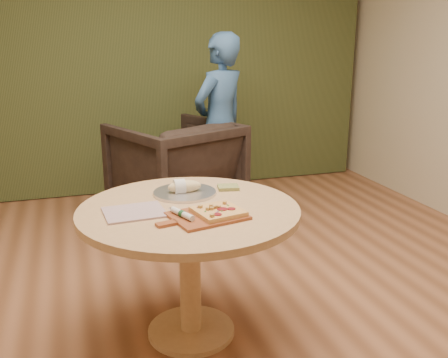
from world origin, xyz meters
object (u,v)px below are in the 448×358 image
pedestal_table (189,232)px  pizza_paddle (206,216)px  cutlery_roll (182,214)px  armchair (175,165)px  bread_roll (183,187)px  person_standing (220,125)px  flatbread_pizza (218,211)px  serving_tray (185,193)px

pedestal_table → pizza_paddle: pizza_paddle is taller
pizza_paddle → cutlery_roll: cutlery_roll is taller
armchair → pedestal_table: bearing=56.8°
pizza_paddle → cutlery_roll: (-0.11, 0.01, 0.02)m
bread_roll → cutlery_roll: bearing=-103.6°
armchair → person_standing: (0.44, 0.05, 0.33)m
flatbread_pizza → bread_roll: bread_roll is taller
pizza_paddle → pedestal_table: bearing=90.8°
armchair → person_standing: person_standing is taller
flatbread_pizza → bread_roll: size_ratio=1.36×
cutlery_roll → person_standing: person_standing is taller
serving_tray → bread_roll: (-0.01, 0.00, 0.04)m
flatbread_pizza → cutlery_roll: size_ratio=1.36×
bread_roll → armchair: (0.30, 1.64, -0.30)m
flatbread_pizza → serving_tray: bearing=100.3°
cutlery_roll → pizza_paddle: bearing=-25.5°
cutlery_roll → bread_roll: size_ratio=1.00×
pedestal_table → serving_tray: size_ratio=3.27×
serving_tray → person_standing: (0.73, 1.69, 0.07)m
flatbread_pizza → cutlery_roll: (-0.18, 0.01, 0.00)m
serving_tray → cutlery_roll: bearing=-104.8°
cutlery_roll → serving_tray: size_ratio=0.54×
pedestal_table → pizza_paddle: 0.23m
cutlery_roll → armchair: bearing=57.9°
bread_roll → armchair: 1.70m
pedestal_table → armchair: bearing=80.2°
cutlery_roll → armchair: 2.10m
cutlery_roll → bread_roll: bread_roll is taller
pedestal_table → flatbread_pizza: 0.27m
pizza_paddle → flatbread_pizza: size_ratio=1.79×
armchair → person_standing: size_ratio=0.60×
bread_roll → pizza_paddle: bearing=-87.4°
pedestal_table → person_standing: size_ratio=0.71×
pizza_paddle → serving_tray: size_ratio=1.32×
bread_roll → armchair: armchair is taller
flatbread_pizza → bread_roll: bearing=101.5°
armchair → cutlery_roll: bearing=55.6°
flatbread_pizza → armchair: size_ratio=0.27×
flatbread_pizza → cutlery_roll: bearing=177.0°
flatbread_pizza → serving_tray: 0.42m
pedestal_table → flatbread_pizza: (0.11, -0.18, 0.17)m
pizza_paddle → person_standing: bearing=58.6°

